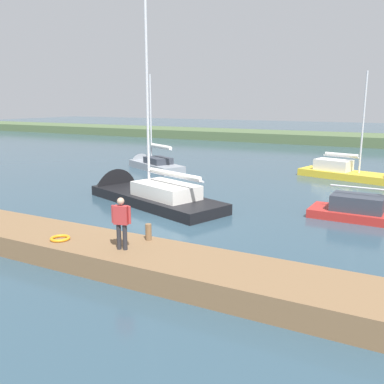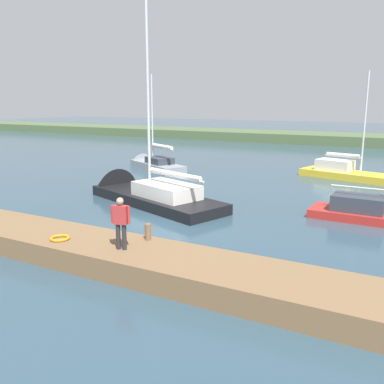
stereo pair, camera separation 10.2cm
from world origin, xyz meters
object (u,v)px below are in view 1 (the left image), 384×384
mooring_post_near (148,232)px  sailboat_outer_mooring (134,195)px  sailboat_mid_channel (365,178)px  life_ring_buoy (60,238)px  person_on_dock (121,220)px  sailboat_inner_slip (149,166)px

mooring_post_near → sailboat_outer_mooring: bearing=-51.4°
mooring_post_near → sailboat_mid_channel: (-4.77, -18.95, -0.79)m
life_ring_buoy → person_on_dock: bearing=-174.6°
life_ring_buoy → sailboat_inner_slip: sailboat_inner_slip is taller
sailboat_outer_mooring → sailboat_mid_channel: bearing=-113.4°
mooring_post_near → sailboat_outer_mooring: sailboat_outer_mooring is taller
sailboat_mid_channel → life_ring_buoy: bearing=-95.4°
mooring_post_near → life_ring_buoy: size_ratio=0.84×
sailboat_inner_slip → life_ring_buoy: bearing=143.5°
sailboat_inner_slip → person_on_dock: size_ratio=4.89×
life_ring_buoy → person_on_dock: person_on_dock is taller
sailboat_outer_mooring → mooring_post_near: bearing=148.2°
sailboat_mid_channel → sailboat_outer_mooring: size_ratio=0.63×
sailboat_mid_channel → mooring_post_near: bearing=-89.5°
mooring_post_near → life_ring_buoy: mooring_post_near is taller
sailboat_outer_mooring → person_on_dock: sailboat_outer_mooring is taller
mooring_post_near → sailboat_inner_slip: size_ratio=0.07×
life_ring_buoy → sailboat_mid_channel: bearing=-110.0°
mooring_post_near → sailboat_inner_slip: bearing=-56.3°
sailboat_inner_slip → sailboat_mid_channel: bearing=-144.0°
sailboat_mid_channel → sailboat_inner_slip: 16.09m
sailboat_mid_channel → person_on_dock: sailboat_mid_channel is taller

